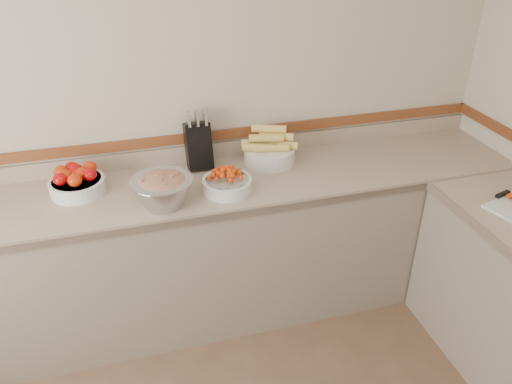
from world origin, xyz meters
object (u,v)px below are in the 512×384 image
object	(u,v)px
cherry_tomato_bowl	(227,183)
rhubarb_bowl	(162,189)
knife_block	(198,144)
tomato_bowl	(77,181)
corn_bowl	(269,151)

from	to	relation	value
cherry_tomato_bowl	rhubarb_bowl	distance (m)	0.36
knife_block	tomato_bowl	size ratio (longest dim) A/B	1.19
knife_block	tomato_bowl	xyz separation A→B (m)	(-0.69, -0.12, -0.08)
tomato_bowl	cherry_tomato_bowl	world-z (taller)	tomato_bowl
knife_block	corn_bowl	world-z (taller)	knife_block
tomato_bowl	rhubarb_bowl	bearing A→B (deg)	-31.27
knife_block	rhubarb_bowl	distance (m)	0.46
tomato_bowl	corn_bowl	size ratio (longest dim) A/B	0.87
tomato_bowl	cherry_tomato_bowl	xyz separation A→B (m)	(0.78, -0.21, -0.02)
rhubarb_bowl	corn_bowl	bearing A→B (deg)	26.01
tomato_bowl	corn_bowl	bearing A→B (deg)	3.46
corn_bowl	cherry_tomato_bowl	bearing A→B (deg)	-139.77
rhubarb_bowl	cherry_tomato_bowl	bearing A→B (deg)	9.10
knife_block	rhubarb_bowl	size ratio (longest dim) A/B	1.10
cherry_tomato_bowl	corn_bowl	world-z (taller)	corn_bowl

